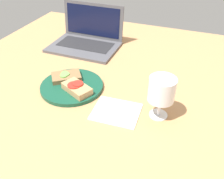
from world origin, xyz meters
TOP-DOWN VIEW (x-y plane):
  - wooden_table at (0.00, 0.00)cm, footprint 140.00×140.00cm
  - plate at (-11.81, -6.25)cm, footprint 24.47×24.47cm
  - sandwich_with_tomato at (-7.79, -9.35)cm, footprint 13.13×10.66cm
  - sandwich_with_cucumber at (-15.92, -3.12)cm, footprint 13.54×12.69cm
  - wine_glass at (23.51, -9.96)cm, footprint 8.72×8.72cm
  - laptop at (-23.13, 30.92)cm, footprint 33.70×25.28cm
  - napkin at (9.56, -13.62)cm, footprint 16.68×14.29cm

SIDE VIEW (x-z plane):
  - wooden_table at x=0.00cm, z-range 0.00..3.00cm
  - napkin at x=9.56cm, z-range 3.00..3.40cm
  - plate at x=-11.81cm, z-range 3.00..4.49cm
  - sandwich_with_cucumber at x=-15.92cm, z-range 4.34..6.62cm
  - sandwich_with_tomato at x=-7.79cm, z-range 4.32..7.51cm
  - laptop at x=-23.13cm, z-range -2.71..16.57cm
  - wine_glass at x=23.51cm, z-range 5.82..20.66cm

